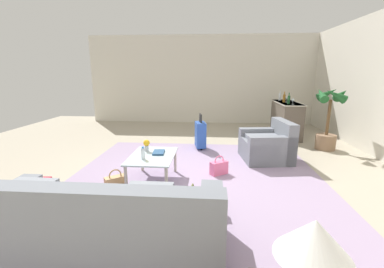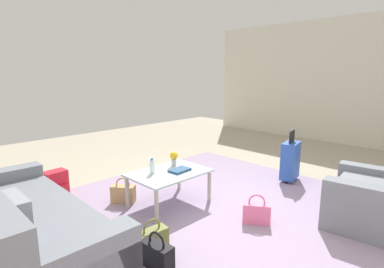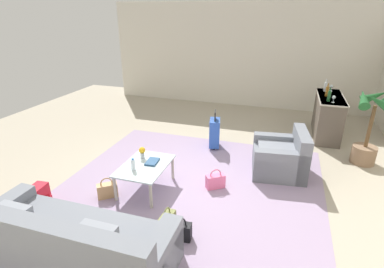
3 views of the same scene
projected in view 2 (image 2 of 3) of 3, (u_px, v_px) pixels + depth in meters
name	position (u px, v px, depth m)	size (l,w,h in m)	color
ground_plane	(217.00, 207.00, 3.99)	(12.00, 12.00, 0.00)	#A89E89
wall_left	(355.00, 82.00, 7.17)	(0.12, 8.00, 3.10)	beige
area_rug	(196.00, 228.00, 3.43)	(5.20, 4.40, 0.01)	#9984A3
couch	(18.00, 229.00, 2.83)	(0.96, 2.41, 0.85)	slate
armchair	(381.00, 204.00, 3.39)	(1.09, 1.05, 0.83)	slate
coffee_table	(169.00, 176.00, 3.98)	(1.02, 0.72, 0.46)	silver
water_bottle	(152.00, 167.00, 3.88)	(0.06, 0.06, 0.20)	silver
coffee_table_book	(180.00, 170.00, 3.99)	(0.28, 0.18, 0.03)	navy
flower_vase	(174.00, 157.00, 4.20)	(0.11, 0.11, 0.21)	#B2B7BC
suitcase_blue	(290.00, 160.00, 4.88)	(0.44, 0.30, 0.85)	#2851AD
handbag_olive	(152.00, 240.00, 2.94)	(0.33, 0.16, 0.36)	olive
handbag_tan	(123.00, 193.00, 4.10)	(0.31, 0.34, 0.36)	tan
handbag_black	(157.00, 255.00, 2.71)	(0.17, 0.33, 0.36)	black
handbag_pink	(257.00, 212.00, 3.54)	(0.30, 0.34, 0.36)	pink
backpack_red	(56.00, 185.00, 4.23)	(0.32, 0.27, 0.40)	red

